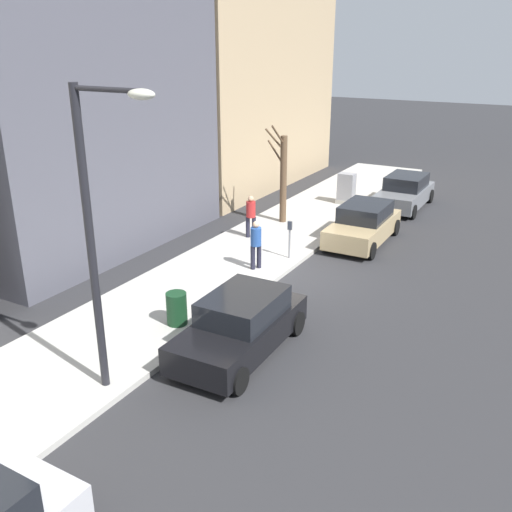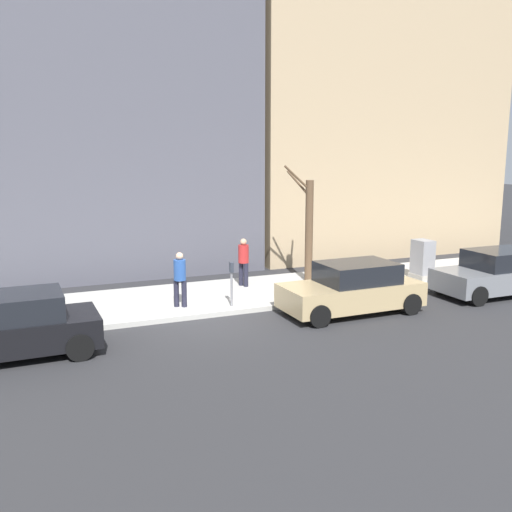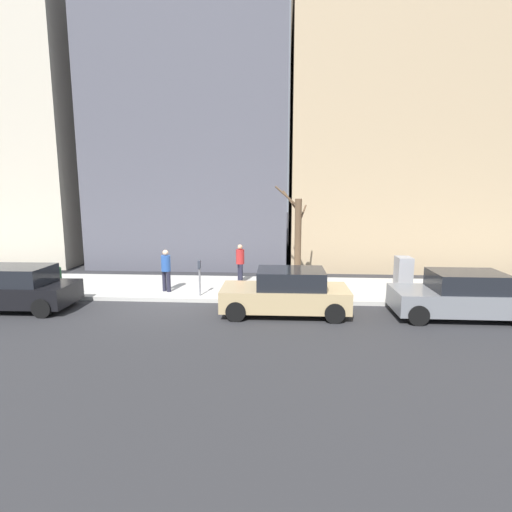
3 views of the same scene
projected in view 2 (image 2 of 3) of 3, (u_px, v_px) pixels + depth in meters
ground_plane at (204, 319)px, 16.45m from camera, size 120.00×120.00×0.00m
sidewalk at (185, 300)px, 18.25m from camera, size 4.00×36.00×0.15m
parked_car_grey at (498, 273)px, 19.05m from camera, size 1.93×4.21×1.52m
parked_car_tan at (352, 289)px, 16.92m from camera, size 1.96×4.22×1.52m
parked_car_black at (7, 328)px, 13.23m from camera, size 1.98×4.23×1.52m
parking_meter at (232, 279)px, 17.07m from camera, size 0.14×0.10×1.35m
utility_box at (422, 260)px, 20.81m from camera, size 0.83×0.61×1.43m
bare_tree at (308, 228)px, 20.25m from camera, size 1.08×1.38×4.14m
trash_bin at (17, 309)px, 15.27m from camera, size 0.56×0.56×0.90m
pedestrian_near_meter at (243, 259)px, 19.62m from camera, size 0.38×0.36×1.66m
pedestrian_midblock at (180, 276)px, 16.99m from camera, size 0.36×0.37×1.66m
office_tower_left at (331, 35)px, 29.12m from camera, size 12.26×12.26×21.16m
office_block_center at (106, 83)px, 24.41m from camera, size 10.38×10.38×15.23m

